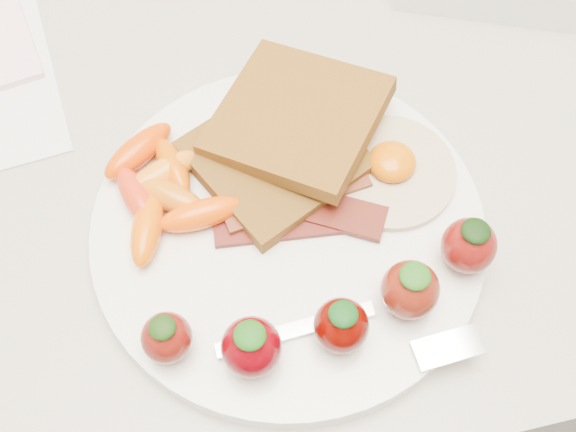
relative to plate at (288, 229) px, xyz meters
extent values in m
cube|color=gray|center=(-0.01, 0.14, -0.46)|extent=(2.00, 0.60, 0.90)
cylinder|color=white|center=(0.00, 0.00, 0.00)|extent=(0.27, 0.27, 0.02)
cube|color=#502A09|center=(0.00, 0.05, 0.02)|extent=(0.14, 0.14, 0.01)
cube|color=#4B270D|center=(0.02, 0.07, 0.03)|extent=(0.15, 0.15, 0.03)
cylinder|color=beige|center=(0.08, 0.02, 0.01)|extent=(0.11, 0.11, 0.01)
ellipsoid|color=#D75F00|center=(0.08, 0.03, 0.02)|extent=(0.04, 0.04, 0.02)
cube|color=black|center=(0.00, 0.00, 0.01)|extent=(0.11, 0.04, 0.00)
cube|color=#481106|center=(0.02, 0.01, 0.01)|extent=(0.10, 0.07, 0.00)
cube|color=#4F1409|center=(0.01, 0.02, 0.02)|extent=(0.11, 0.04, 0.00)
ellipsoid|color=orange|center=(-0.08, 0.05, 0.02)|extent=(0.06, 0.04, 0.02)
ellipsoid|color=#C4600D|center=(-0.08, 0.03, 0.02)|extent=(0.06, 0.05, 0.02)
ellipsoid|color=#E05700|center=(-0.09, 0.01, 0.02)|extent=(0.04, 0.06, 0.02)
ellipsoid|color=#CF5300|center=(-0.07, 0.06, 0.02)|extent=(0.03, 0.05, 0.02)
ellipsoid|color=#D63E00|center=(-0.09, 0.07, 0.02)|extent=(0.06, 0.05, 0.02)
ellipsoid|color=#E74A01|center=(-0.06, 0.01, 0.02)|extent=(0.06, 0.02, 0.02)
ellipsoid|color=red|center=(-0.10, 0.04, 0.02)|extent=(0.03, 0.06, 0.02)
ellipsoid|color=#5E0F0A|center=(-0.09, -0.07, 0.03)|extent=(0.03, 0.03, 0.04)
ellipsoid|color=black|center=(-0.09, -0.07, 0.04)|extent=(0.02, 0.02, 0.01)
ellipsoid|color=#570006|center=(-0.04, -0.09, 0.03)|extent=(0.04, 0.04, 0.04)
ellipsoid|color=#13460C|center=(-0.04, -0.09, 0.05)|extent=(0.02, 0.02, 0.01)
ellipsoid|color=#480300|center=(0.01, -0.09, 0.03)|extent=(0.03, 0.03, 0.04)
ellipsoid|color=#0B380D|center=(0.01, -0.09, 0.05)|extent=(0.02, 0.02, 0.01)
ellipsoid|color=#63170B|center=(0.06, -0.07, 0.03)|extent=(0.04, 0.04, 0.04)
ellipsoid|color=#1C4E10|center=(0.06, -0.07, 0.05)|extent=(0.02, 0.02, 0.01)
ellipsoid|color=#650E0A|center=(0.11, -0.05, 0.03)|extent=(0.04, 0.04, 0.04)
ellipsoid|color=black|center=(0.11, -0.05, 0.05)|extent=(0.02, 0.02, 0.01)
cube|color=silver|center=(-0.01, -0.08, 0.01)|extent=(0.10, 0.02, 0.00)
cube|color=silver|center=(0.08, -0.11, 0.01)|extent=(0.04, 0.02, 0.00)
camera|label=1|loc=(-0.05, -0.23, 0.44)|focal=45.00mm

